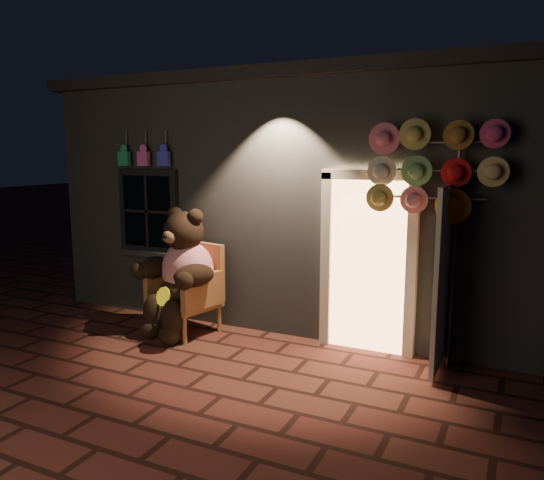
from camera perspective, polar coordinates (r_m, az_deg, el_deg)
The scene contains 5 objects.
ground at distance 6.02m, azimuth -6.85°, elevation -14.01°, with size 60.00×60.00×0.00m, color #532920.
shop_building at distance 9.16m, azimuth 6.48°, elevation 5.26°, with size 7.30×5.95×3.51m.
wicker_armchair at distance 7.21m, azimuth -8.85°, elevation -5.13°, with size 0.95×0.89×1.18m.
teddy_bear at distance 7.05m, azimuth -9.73°, elevation -3.52°, with size 1.20×1.05×1.69m.
hat_rack at distance 6.00m, azimuth 16.66°, elevation 7.21°, with size 1.54×0.22×2.72m.
Camera 1 is at (3.00, -4.64, 2.38)m, focal length 35.00 mm.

